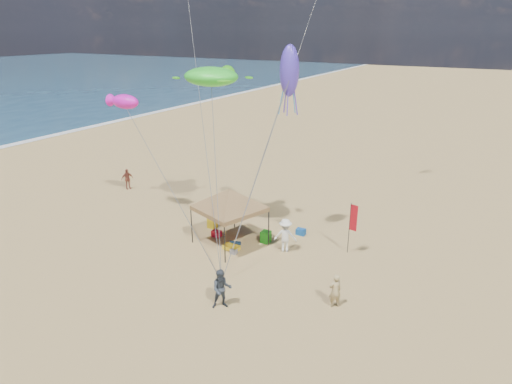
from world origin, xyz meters
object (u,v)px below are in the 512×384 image
Objects in this scene: cooler_blue at (301,232)px; person_near_b at (222,289)px; person_near_a at (335,291)px; person_far_a at (127,179)px; chair_yellow at (212,222)px; canopy_tent at (229,191)px; cooler_red at (217,234)px; beach_cart at (231,247)px; feather_flag at (352,221)px; person_near_c at (285,235)px; chair_green at (266,237)px.

cooler_blue is 0.29× the size of person_near_b.
person_far_a is (-19.26, 6.77, 0.00)m from person_near_a.
canopy_tent is at bearing -31.28° from chair_yellow.
cooler_red is at bearing -65.26° from person_near_a.
beach_cart is at bearing -62.23° from person_near_a.
feather_flag is at bearing 14.12° from cooler_red.
canopy_tent is 2.02× the size of feather_flag.
cooler_blue is 0.77× the size of chair_yellow.
person_near_b reaches higher than person_far_a.
feather_flag is 4.20× the size of chair_yellow.
cooler_red is at bearing -16.03° from person_near_c.
chair_green is 0.36× the size of person_near_c.
feather_flag is at bearing 19.70° from canopy_tent.
cooler_red is 1.34m from chair_yellow.
cooler_red is 11.29m from person_far_a.
feather_flag is at bearing -72.11° from person_far_a.
chair_yellow is 3.34m from beach_cart.
cooler_blue is at bearing 19.00° from chair_yellow.
person_far_a is (-12.43, 4.60, 0.60)m from beach_cart.
person_near_a is at bearing -86.36° from person_far_a.
chair_green and chair_yellow have the same top height.
beach_cart is 7.19m from person_near_a.
person_near_a reaches higher than chair_green.
person_near_c is (4.35, 0.35, 0.78)m from cooler_red.
canopy_tent is at bearing 81.17° from person_near_b.
cooler_blue is at bearing 55.28° from chair_green.
cooler_blue is at bearing -70.11° from person_far_a.
canopy_tent is 3.15m from beach_cart.
person_near_c is at bearing 28.29° from beach_cart.
chair_yellow reaches higher than beach_cart.
cooler_blue is at bearing -98.65° from person_near_a.
chair_yellow is at bearing 89.51° from person_near_b.
feather_flag is 5.07m from chair_green.
cooler_red is 3.00m from chair_green.
canopy_tent is 6.60m from person_near_b.
person_far_a is at bearing -32.63° from person_near_c.
feather_flag is at bearing -13.84° from cooler_blue.
feather_flag reaches higher than chair_yellow.
chair_green is 3.85m from chair_yellow.
feather_flag reaches higher than person_near_a.
person_near_b is 6.11m from person_near_c.
canopy_tent is 3.83m from chair_yellow.
chair_yellow is at bearing -81.94° from person_far_a.
cooler_red is (-7.57, -1.90, -1.78)m from feather_flag.
cooler_red is at bearing -165.88° from feather_flag.
chair_green is 6.95m from person_near_a.
person_far_a reaches higher than cooler_blue.
chair_green is at bearing -79.94° from person_near_a.
cooler_red is at bearing -147.28° from cooler_blue.
feather_flag is at bearing 28.26° from person_near_b.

